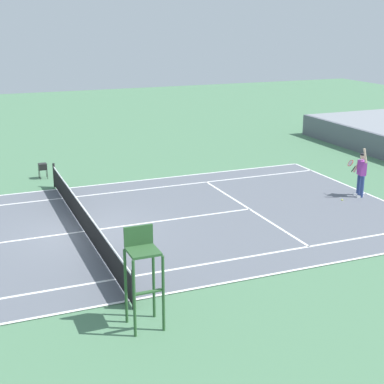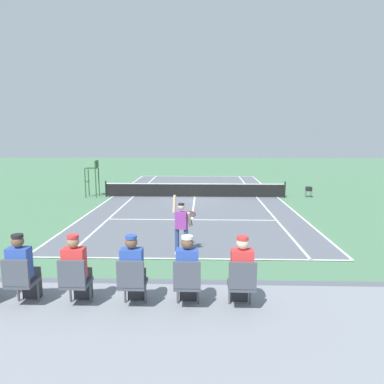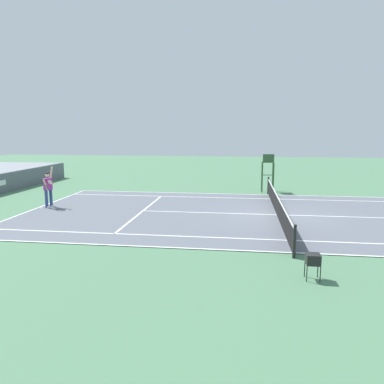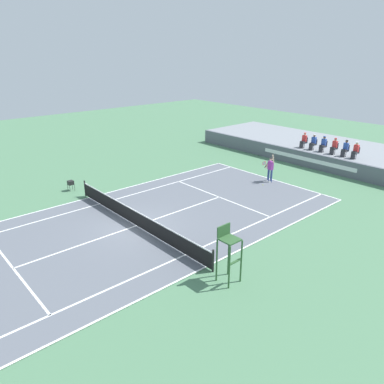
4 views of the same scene
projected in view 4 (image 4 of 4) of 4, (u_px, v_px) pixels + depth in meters
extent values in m
plane|color=#4C7A56|center=(136.00, 226.00, 20.21)|extent=(80.00, 80.00, 0.00)
cube|color=slate|center=(136.00, 226.00, 20.20)|extent=(10.98, 23.78, 0.02)
cube|color=white|center=(271.00, 179.00, 27.55)|extent=(10.98, 0.10, 0.01)
cube|color=white|center=(89.00, 198.00, 24.05)|extent=(0.10, 23.78, 0.01)
cube|color=white|center=(206.00, 267.00, 16.35)|extent=(0.10, 23.78, 0.01)
cube|color=white|center=(100.00, 204.00, 23.08)|extent=(0.10, 23.78, 0.01)
cube|color=white|center=(185.00, 255.00, 17.32)|extent=(0.10, 23.78, 0.01)
cube|color=white|center=(219.00, 197.00, 24.16)|extent=(8.22, 0.10, 0.01)
cube|color=white|center=(13.00, 268.00, 16.24)|extent=(8.22, 0.10, 0.01)
cube|color=white|center=(136.00, 226.00, 20.20)|extent=(0.10, 12.80, 0.01)
cube|color=white|center=(270.00, 179.00, 27.49)|extent=(0.10, 0.20, 0.01)
cylinder|color=black|center=(85.00, 188.00, 24.18)|extent=(0.10, 0.10, 1.07)
cylinder|color=black|center=(213.00, 261.00, 15.85)|extent=(0.10, 0.10, 1.07)
cube|color=black|center=(136.00, 218.00, 20.04)|extent=(11.78, 0.02, 0.84)
cube|color=white|center=(135.00, 211.00, 19.89)|extent=(11.78, 0.03, 0.06)
cube|color=#565B66|center=(307.00, 160.00, 30.24)|extent=(24.04, 0.24, 1.25)
cube|color=silver|center=(307.00, 159.00, 30.14)|extent=(8.41, 0.01, 0.32)
cube|color=gray|center=(332.00, 152.00, 32.62)|extent=(24.04, 7.46, 1.25)
cube|color=#474C56|center=(304.00, 143.00, 31.33)|extent=(0.44, 0.44, 0.06)
cube|color=#474C56|center=(305.00, 140.00, 31.36)|extent=(0.44, 0.06, 0.44)
cylinder|color=#4C4C51|center=(304.00, 146.00, 31.19)|extent=(0.04, 0.04, 0.38)
cylinder|color=#4C4C51|center=(301.00, 145.00, 31.44)|extent=(0.04, 0.04, 0.38)
cube|color=#2D2D33|center=(303.00, 142.00, 31.24)|extent=(0.34, 0.44, 0.16)
cube|color=#2D2D33|center=(301.00, 146.00, 31.21)|extent=(0.30, 0.14, 0.44)
cube|color=red|center=(305.00, 138.00, 31.23)|extent=(0.36, 0.22, 0.52)
sphere|color=beige|center=(305.00, 134.00, 31.10)|extent=(0.20, 0.20, 0.20)
cylinder|color=red|center=(305.00, 133.00, 31.07)|extent=(0.19, 0.19, 0.05)
cube|color=#474C56|center=(313.00, 145.00, 30.71)|extent=(0.44, 0.44, 0.06)
cube|color=#474C56|center=(315.00, 141.00, 30.74)|extent=(0.44, 0.06, 0.44)
cylinder|color=#4C4C51|center=(314.00, 148.00, 30.57)|extent=(0.04, 0.04, 0.38)
cylinder|color=#4C4C51|center=(310.00, 147.00, 30.81)|extent=(0.04, 0.04, 0.38)
cube|color=#2D2D33|center=(312.00, 144.00, 30.62)|extent=(0.34, 0.44, 0.16)
cube|color=#2D2D33|center=(311.00, 148.00, 30.59)|extent=(0.30, 0.14, 0.44)
cube|color=#2D4CA8|center=(314.00, 140.00, 30.61)|extent=(0.36, 0.22, 0.52)
sphere|color=brown|center=(314.00, 136.00, 30.48)|extent=(0.20, 0.20, 0.20)
cylinder|color=white|center=(315.00, 135.00, 30.45)|extent=(0.19, 0.19, 0.05)
cube|color=#474C56|center=(323.00, 147.00, 30.07)|extent=(0.44, 0.44, 0.06)
cube|color=#474C56|center=(325.00, 143.00, 30.10)|extent=(0.44, 0.06, 0.44)
cylinder|color=#4C4C51|center=(324.00, 150.00, 29.93)|extent=(0.04, 0.04, 0.38)
cylinder|color=#4C4C51|center=(320.00, 149.00, 30.18)|extent=(0.04, 0.04, 0.38)
cube|color=#2D2D33|center=(322.00, 146.00, 29.98)|extent=(0.34, 0.44, 0.16)
cube|color=#2D2D33|center=(321.00, 150.00, 29.95)|extent=(0.30, 0.14, 0.44)
cube|color=#2D4CA8|center=(324.00, 142.00, 29.97)|extent=(0.36, 0.22, 0.52)
sphere|color=brown|center=(325.00, 138.00, 29.84)|extent=(0.20, 0.20, 0.20)
cylinder|color=#2D4CA8|center=(325.00, 136.00, 29.81)|extent=(0.19, 0.19, 0.05)
cube|color=#474C56|center=(334.00, 149.00, 29.40)|extent=(0.44, 0.44, 0.06)
cube|color=#474C56|center=(336.00, 145.00, 29.43)|extent=(0.44, 0.06, 0.44)
cylinder|color=#4C4C51|center=(335.00, 152.00, 29.26)|extent=(0.04, 0.04, 0.38)
cylinder|color=#4C4C51|center=(331.00, 151.00, 29.51)|extent=(0.04, 0.04, 0.38)
cube|color=#2D2D33|center=(333.00, 148.00, 29.31)|extent=(0.34, 0.44, 0.16)
cube|color=#2D2D33|center=(332.00, 152.00, 29.28)|extent=(0.30, 0.14, 0.44)
cube|color=red|center=(335.00, 144.00, 29.30)|extent=(0.36, 0.22, 0.52)
sphere|color=#A37556|center=(336.00, 140.00, 29.17)|extent=(0.20, 0.20, 0.20)
cylinder|color=red|center=(336.00, 138.00, 29.14)|extent=(0.19, 0.19, 0.05)
cube|color=#474C56|center=(345.00, 151.00, 28.76)|extent=(0.44, 0.44, 0.06)
cube|color=#474C56|center=(347.00, 148.00, 28.79)|extent=(0.44, 0.06, 0.44)
cylinder|color=#4C4C51|center=(346.00, 155.00, 28.62)|extent=(0.04, 0.04, 0.38)
cylinder|color=#4C4C51|center=(341.00, 154.00, 28.87)|extent=(0.04, 0.04, 0.38)
cube|color=#2D2D33|center=(344.00, 150.00, 28.67)|extent=(0.34, 0.44, 0.16)
cube|color=#2D2D33|center=(343.00, 154.00, 28.64)|extent=(0.30, 0.14, 0.44)
cube|color=#2D4CA8|center=(346.00, 146.00, 28.66)|extent=(0.36, 0.22, 0.52)
sphere|color=brown|center=(347.00, 142.00, 28.53)|extent=(0.20, 0.20, 0.20)
cylinder|color=black|center=(347.00, 140.00, 28.50)|extent=(0.19, 0.19, 0.05)
cube|color=#474C56|center=(355.00, 153.00, 28.18)|extent=(0.44, 0.44, 0.06)
cube|color=#474C56|center=(357.00, 149.00, 28.22)|extent=(0.44, 0.06, 0.44)
cylinder|color=#4C4C51|center=(356.00, 157.00, 28.04)|extent=(0.04, 0.04, 0.38)
cylinder|color=#4C4C51|center=(352.00, 156.00, 28.29)|extent=(0.04, 0.04, 0.38)
cube|color=#2D2D33|center=(355.00, 152.00, 28.09)|extent=(0.34, 0.44, 0.16)
cube|color=#2D2D33|center=(353.00, 156.00, 28.06)|extent=(0.30, 0.14, 0.44)
cube|color=red|center=(356.00, 148.00, 28.09)|extent=(0.36, 0.22, 0.52)
sphere|color=tan|center=(357.00, 143.00, 27.96)|extent=(0.20, 0.20, 0.20)
cylinder|color=white|center=(357.00, 142.00, 27.92)|extent=(0.19, 0.19, 0.05)
cylinder|color=navy|center=(271.00, 176.00, 26.81)|extent=(0.15, 0.15, 0.92)
cylinder|color=navy|center=(268.00, 175.00, 27.07)|extent=(0.15, 0.15, 0.92)
cube|color=white|center=(270.00, 182.00, 26.93)|extent=(0.18, 0.30, 0.10)
cube|color=white|center=(267.00, 180.00, 27.19)|extent=(0.18, 0.30, 0.10)
cube|color=purple|center=(271.00, 165.00, 26.67)|extent=(0.44, 0.33, 0.60)
sphere|color=beige|center=(271.00, 159.00, 26.50)|extent=(0.22, 0.22, 0.22)
cylinder|color=black|center=(271.00, 158.00, 26.47)|extent=(0.21, 0.21, 0.06)
cylinder|color=beige|center=(273.00, 159.00, 26.25)|extent=(0.14, 0.23, 0.61)
cylinder|color=beige|center=(267.00, 164.00, 26.84)|extent=(0.16, 0.34, 0.56)
cylinder|color=black|center=(265.00, 166.00, 26.86)|extent=(0.08, 0.19, 0.25)
torus|color=red|center=(264.00, 163.00, 26.66)|extent=(0.34, 0.26, 0.26)
cylinder|color=silver|center=(264.00, 163.00, 26.66)|extent=(0.30, 0.22, 0.22)
sphere|color=#D1E533|center=(263.00, 185.00, 26.31)|extent=(0.07, 0.07, 0.07)
cylinder|color=#2D562D|center=(241.00, 261.00, 15.04)|extent=(0.07, 0.07, 1.90)
cylinder|color=#2D562D|center=(229.00, 268.00, 14.61)|extent=(0.07, 0.07, 1.90)
cylinder|color=#2D562D|center=(229.00, 255.00, 15.53)|extent=(0.07, 0.07, 1.90)
cylinder|color=#2D562D|center=(217.00, 260.00, 15.10)|extent=(0.07, 0.07, 1.90)
cube|color=#2D562D|center=(230.00, 239.00, 14.72)|extent=(0.70, 0.70, 0.06)
cube|color=#2D562D|center=(224.00, 230.00, 14.87)|extent=(0.06, 0.70, 0.48)
cube|color=#2D562D|center=(235.00, 262.00, 14.81)|extent=(0.10, 0.70, 0.04)
cube|color=black|center=(71.00, 183.00, 25.16)|extent=(0.36, 0.36, 0.28)
cylinder|color=black|center=(68.00, 187.00, 25.30)|extent=(0.02, 0.02, 0.42)
cylinder|color=black|center=(70.00, 189.00, 25.06)|extent=(0.02, 0.02, 0.42)
cylinder|color=black|center=(72.00, 186.00, 25.51)|extent=(0.02, 0.02, 0.42)
cylinder|color=black|center=(75.00, 188.00, 25.27)|extent=(0.02, 0.02, 0.42)
ellipsoid|color=#D1E533|center=(70.00, 182.00, 25.14)|extent=(0.30, 0.30, 0.12)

